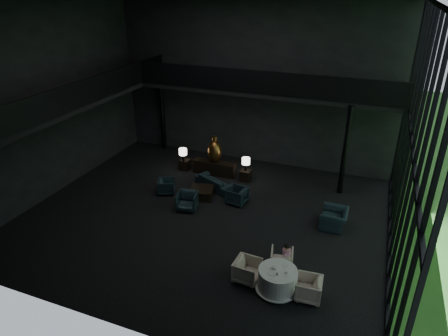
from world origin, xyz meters
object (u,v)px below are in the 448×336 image
(console, at_px, (215,168))
(side_table_right, at_px, (245,175))
(bronze_urn, at_px, (215,151))
(child, at_px, (287,252))
(dining_table, at_px, (277,281))
(dining_chair_east, at_px, (309,288))
(dining_chair_north, at_px, (282,259))
(side_table_left, at_px, (185,165))
(table_lamp_left, at_px, (183,152))
(lounge_armchair_east, at_px, (237,195))
(lounge_armchair_west, at_px, (167,186))
(table_lamp_right, at_px, (246,162))
(coffee_table, at_px, (202,193))
(sofa, at_px, (215,181))
(lounge_armchair_south, at_px, (187,200))
(window_armchair, at_px, (334,215))
(dining_chair_west, at_px, (247,269))

(console, xyz_separation_m, side_table_right, (1.60, -0.07, -0.08))
(bronze_urn, distance_m, child, 7.55)
(dining_table, xyz_separation_m, dining_chair_east, (0.94, 0.01, 0.05))
(dining_chair_north, bearing_deg, child, 136.48)
(side_table_left, distance_m, table_lamp_left, 0.73)
(lounge_armchair_east, height_order, child, child)
(lounge_armchair_west, relative_size, dining_chair_north, 0.98)
(side_table_left, relative_size, table_lamp_right, 0.80)
(coffee_table, bearing_deg, bronze_urn, 98.70)
(coffee_table, height_order, dining_table, dining_table)
(side_table_left, xyz_separation_m, lounge_armchair_west, (0.34, -2.49, 0.09))
(table_lamp_left, xyz_separation_m, dining_chair_north, (6.31, -5.45, -0.63))
(coffee_table, bearing_deg, table_lamp_left, 132.67)
(side_table_right, relative_size, sofa, 0.28)
(dining_table, bearing_deg, lounge_armchair_east, 123.03)
(dining_chair_north, bearing_deg, console, -61.01)
(sofa, relative_size, dining_table, 1.35)
(table_lamp_left, bearing_deg, side_table_left, 90.00)
(lounge_armchair_east, xyz_separation_m, coffee_table, (-1.58, -0.07, -0.19))
(side_table_left, relative_size, table_lamp_left, 0.78)
(table_lamp_right, distance_m, coffee_table, 2.66)
(dining_table, height_order, dining_chair_north, dining_table)
(sofa, distance_m, dining_chair_north, 6.01)
(console, distance_m, dining_chair_east, 8.84)
(console, height_order, lounge_armchair_south, lounge_armchair_south)
(side_table_left, height_order, dining_chair_north, dining_chair_north)
(side_table_left, bearing_deg, lounge_armchair_east, -31.73)
(bronze_urn, relative_size, dining_chair_east, 1.69)
(table_lamp_left, xyz_separation_m, dining_table, (6.45, -6.52, -0.65))
(window_armchair, relative_size, dining_chair_east, 1.50)
(console, xyz_separation_m, sofa, (0.54, -1.28, 0.02))
(coffee_table, relative_size, dining_chair_west, 1.18)
(side_table_right, distance_m, sofa, 1.61)
(sofa, height_order, lounge_armchair_south, lounge_armchair_south)
(side_table_left, distance_m, side_table_right, 3.20)
(side_table_right, height_order, lounge_armchair_east, lounge_armchair_east)
(dining_chair_north, bearing_deg, side_table_left, -52.54)
(console, distance_m, window_armchair, 6.51)
(coffee_table, distance_m, dining_chair_west, 5.54)
(table_lamp_left, relative_size, window_armchair, 0.57)
(lounge_armchair_east, height_order, dining_chair_north, lounge_armchair_east)
(lounge_armchair_west, xyz_separation_m, child, (6.14, -3.20, 0.40))
(side_table_left, relative_size, lounge_armchair_west, 0.75)
(table_lamp_right, distance_m, dining_chair_west, 6.92)
(lounge_armchair_south, xyz_separation_m, coffee_table, (0.15, 1.14, -0.22))
(console, relative_size, dining_chair_north, 3.03)
(window_armchair, xyz_separation_m, dining_chair_west, (-2.14, -4.04, -0.10))
(console, height_order, lounge_armchair_west, lounge_armchair_west)
(sofa, bearing_deg, window_armchair, -168.43)
(lounge_armchair_west, distance_m, child, 6.94)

